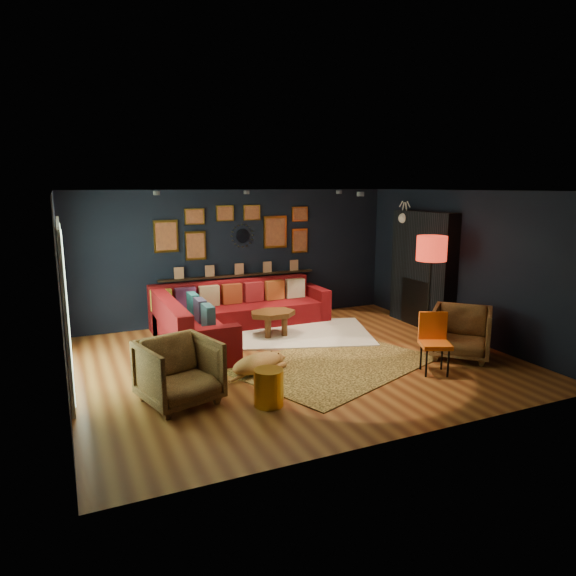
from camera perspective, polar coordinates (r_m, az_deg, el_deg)
name	(u,v)px	position (r m, az deg, el deg)	size (l,w,h in m)	color
floor	(296,360)	(8.07, 0.85, -8.04)	(6.50, 6.50, 0.00)	#995D29
room_walls	(296,259)	(7.69, 0.88, 3.23)	(6.50, 6.50, 6.50)	black
sectional	(223,318)	(9.39, -7.23, -3.29)	(3.41, 2.69, 0.86)	maroon
ledge	(239,275)	(10.26, -5.45, 1.41)	(3.20, 0.12, 0.04)	black
gallery_wall	(237,231)	(10.17, -5.68, 6.37)	(3.15, 0.04, 1.02)	gold
sunburst_mirror	(243,236)	(10.22, -5.07, 5.80)	(0.47, 0.16, 0.47)	silver
fireplace	(422,273)	(10.17, 14.68, 1.58)	(0.31, 1.60, 2.20)	black
deer_head	(410,218)	(10.47, 13.45, 7.59)	(0.50, 0.28, 0.45)	white
sliding_door	(65,303)	(7.67, -23.55, -1.49)	(0.06, 2.80, 2.20)	white
ceiling_spots	(275,193)	(8.35, -1.45, 10.52)	(3.30, 2.50, 0.06)	black
shag_rug	(299,333)	(9.46, 1.25, -5.01)	(2.52, 1.83, 0.03)	white
leopard_rug	(334,364)	(7.92, 5.13, -8.41)	(2.84, 2.03, 0.02)	tan
coffee_table	(273,316)	(9.22, -1.69, -3.13)	(0.87, 0.66, 0.43)	brown
pouf	(211,356)	(7.76, -8.59, -7.51)	(0.46, 0.46, 0.30)	maroon
armchair_left	(179,369)	(6.57, -12.02, -8.76)	(0.87, 0.81, 0.89)	#B6793E
armchair_right	(461,330)	(8.53, 18.71, -4.44)	(0.86, 0.81, 0.89)	#B6793E
gold_stool	(269,387)	(6.44, -2.15, -10.99)	(0.37, 0.37, 0.46)	gold
orange_chair	(434,338)	(7.75, 15.92, -5.32)	(0.54, 0.54, 0.87)	black
floor_lamp	(431,253)	(8.99, 15.65, 3.81)	(0.51, 0.51, 1.85)	black
dog	(257,360)	(7.48, -3.47, -7.97)	(1.19, 0.59, 0.38)	tan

